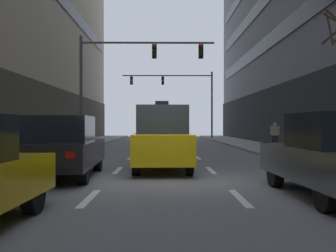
{
  "coord_description": "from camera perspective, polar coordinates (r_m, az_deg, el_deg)",
  "views": [
    {
      "loc": [
        -0.02,
        -11.09,
        1.49
      ],
      "look_at": [
        0.22,
        11.3,
        1.44
      ],
      "focal_mm": 42.62,
      "sensor_mm": 36.0,
      "label": 1
    }
  ],
  "objects": [
    {
      "name": "taxi_driving_1",
      "position": [
        13.03,
        -0.89,
        -1.81
      ],
      "size": [
        1.91,
        4.37,
        2.27
      ],
      "color": "black",
      "rests_on": "ground"
    },
    {
      "name": "lane_stripe_l2_s8",
      "position": [
        33.16,
        2.07,
        -2.43
      ],
      "size": [
        0.16,
        2.0,
        0.01
      ],
      "primitive_type": "cube",
      "color": "silver",
      "rests_on": "ground"
    },
    {
      "name": "lane_stripe_l1_s9",
      "position": [
        38.15,
        -2.89,
        -2.1
      ],
      "size": [
        0.16,
        2.0,
        0.01
      ],
      "primitive_type": "cube",
      "color": "silver",
      "rests_on": "ground"
    },
    {
      "name": "car_driving_2",
      "position": [
        11.7,
        -15.04,
        -2.96
      ],
      "size": [
        2.13,
        4.72,
        1.74
      ],
      "color": "black",
      "rests_on": "ground"
    },
    {
      "name": "lane_stripe_l2_s3",
      "position": [
        8.37,
        10.25,
        -10.08
      ],
      "size": [
        0.16,
        2.0,
        0.01
      ],
      "primitive_type": "cube",
      "color": "silver",
      "rests_on": "ground"
    },
    {
      "name": "traffic_signal_1",
      "position": [
        41.56,
        1.95,
        5.15
      ],
      "size": [
        9.38,
        0.35,
        6.9
      ],
      "color": "#4C4C51",
      "rests_on": "sidewalk_right"
    },
    {
      "name": "lane_stripe_l2_s7",
      "position": [
        28.17,
        2.55,
        -2.89
      ],
      "size": [
        0.16,
        2.0,
        0.01
      ],
      "primitive_type": "cube",
      "color": "silver",
      "rests_on": "ground"
    },
    {
      "name": "pedestrian_1",
      "position": [
        17.11,
        21.7,
        -1.19
      ],
      "size": [
        0.3,
        0.5,
        1.65
      ],
      "color": "brown",
      "rests_on": "sidewalk_right"
    },
    {
      "name": "pedestrian_0",
      "position": [
        23.21,
        15.04,
        -1.09
      ],
      "size": [
        0.48,
        0.34,
        1.49
      ],
      "color": "black",
      "rests_on": "sidewalk_right"
    },
    {
      "name": "lane_stripe_l1_s5",
      "position": [
        18.21,
        -5.39,
        -4.54
      ],
      "size": [
        0.16,
        2.0,
        0.01
      ],
      "primitive_type": "cube",
      "color": "silver",
      "rests_on": "ground"
    },
    {
      "name": "lane_stripe_l1_s10",
      "position": [
        43.14,
        -2.63,
        -1.84
      ],
      "size": [
        0.16,
        2.0,
        0.01
      ],
      "primitive_type": "cube",
      "color": "silver",
      "rests_on": "ground"
    },
    {
      "name": "lane_stripe_l1_s7",
      "position": [
        28.17,
        -3.7,
        -2.89
      ],
      "size": [
        0.16,
        2.0,
        0.01
      ],
      "primitive_type": "cube",
      "color": "silver",
      "rests_on": "ground"
    },
    {
      "name": "lane_stripe_l2_s10",
      "position": [
        43.14,
        1.44,
        -1.84
      ],
      "size": [
        0.16,
        2.0,
        0.01
      ],
      "primitive_type": "cube",
      "color": "silver",
      "rests_on": "ground"
    },
    {
      "name": "lane_stripe_l2_s4",
      "position": [
        13.26,
        6.15,
        -6.29
      ],
      "size": [
        0.16,
        2.0,
        0.01
      ],
      "primitive_type": "cube",
      "color": "silver",
      "rests_on": "ground"
    },
    {
      "name": "lane_stripe_l1_s8",
      "position": [
        33.16,
        -3.23,
        -2.43
      ],
      "size": [
        0.16,
        2.0,
        0.01
      ],
      "primitive_type": "cube",
      "color": "silver",
      "rests_on": "ground"
    },
    {
      "name": "ground_plane",
      "position": [
        11.19,
        -0.51,
        -7.51
      ],
      "size": [
        120.0,
        120.0,
        0.0
      ],
      "primitive_type": "plane",
      "color": "slate"
    },
    {
      "name": "lane_stripe_l2_s9",
      "position": [
        38.15,
        1.72,
        -2.1
      ],
      "size": [
        0.16,
        2.0,
        0.01
      ],
      "primitive_type": "cube",
      "color": "silver",
      "rests_on": "ground"
    },
    {
      "name": "lane_stripe_l1_s6",
      "position": [
        23.19,
        -4.36,
        -3.54
      ],
      "size": [
        0.16,
        2.0,
        0.01
      ],
      "primitive_type": "cube",
      "color": "silver",
      "rests_on": "ground"
    },
    {
      "name": "lane_stripe_l1_s4",
      "position": [
        13.26,
        -7.2,
        -6.29
      ],
      "size": [
        0.16,
        2.0,
        0.01
      ],
      "primitive_type": "cube",
      "color": "silver",
      "rests_on": "ground"
    },
    {
      "name": "lane_stripe_l2_s6",
      "position": [
        23.19,
        3.23,
        -3.54
      ],
      "size": [
        0.16,
        2.0,
        0.01
      ],
      "primitive_type": "cube",
      "color": "silver",
      "rests_on": "ground"
    },
    {
      "name": "lane_stripe_l2_s5",
      "position": [
        18.22,
        4.29,
        -4.54
      ],
      "size": [
        0.16,
        2.0,
        0.01
      ],
      "primitive_type": "cube",
      "color": "silver",
      "rests_on": "ground"
    },
    {
      "name": "lane_stripe_l1_s3",
      "position": [
        8.36,
        -11.19,
        -10.09
      ],
      "size": [
        0.16,
        2.0,
        0.01
      ],
      "primitive_type": "cube",
      "color": "silver",
      "rests_on": "ground"
    },
    {
      "name": "traffic_signal_0",
      "position": [
        24.32,
        -6.0,
        8.29
      ],
      "size": [
        8.11,
        0.35,
        6.71
      ],
      "color": "#4C4C51",
      "rests_on": "sidewalk_left"
    }
  ]
}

